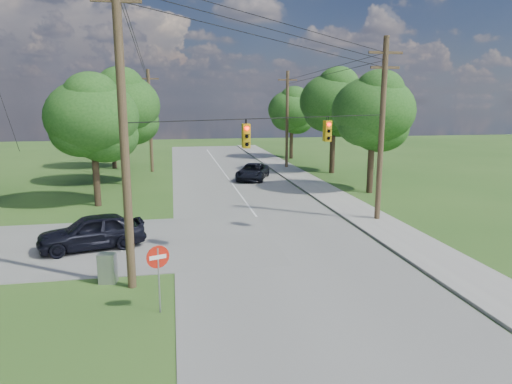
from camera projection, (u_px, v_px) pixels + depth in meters
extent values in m
plane|color=#2E561C|center=(253.00, 282.00, 17.81)|extent=(140.00, 140.00, 0.00)
cube|color=gray|center=(275.00, 241.00, 22.98)|extent=(10.00, 100.00, 0.03)
cube|color=#A8A69D|center=(398.00, 234.00, 24.16)|extent=(2.60, 100.00, 0.12)
cylinder|color=brown|center=(123.00, 129.00, 16.21)|extent=(0.32, 0.32, 12.00)
cube|color=brown|center=(116.00, 0.00, 15.37)|extent=(1.70, 0.12, 0.14)
cylinder|color=brown|center=(382.00, 132.00, 26.07)|extent=(0.32, 0.32, 10.50)
cube|color=brown|center=(386.00, 53.00, 25.22)|extent=(2.00, 0.12, 0.14)
cube|color=brown|center=(385.00, 67.00, 25.38)|extent=(1.70, 0.12, 0.14)
cylinder|color=brown|center=(287.00, 120.00, 47.34)|extent=(0.32, 0.32, 10.00)
cube|color=brown|center=(288.00, 80.00, 46.54)|extent=(2.00, 0.12, 0.14)
cylinder|color=brown|center=(150.00, 121.00, 44.89)|extent=(0.32, 0.32, 10.00)
cube|color=brown|center=(148.00, 79.00, 44.09)|extent=(2.00, 0.12, 0.14)
cylinder|color=black|center=(284.00, 23.00, 20.22)|extent=(13.52, 7.63, 1.53)
cylinder|color=black|center=(284.00, 33.00, 20.30)|extent=(13.52, 7.63, 1.53)
cylinder|color=black|center=(284.00, 42.00, 20.37)|extent=(13.52, 7.63, 1.53)
cylinder|color=black|center=(322.00, 70.00, 35.88)|extent=(0.03, 22.00, 0.53)
cylinder|color=black|center=(140.00, 52.00, 29.65)|extent=(0.43, 29.60, 2.03)
cylinder|color=black|center=(322.00, 76.00, 35.96)|extent=(0.03, 22.00, 0.53)
cylinder|color=black|center=(140.00, 58.00, 29.73)|extent=(0.43, 29.60, 2.03)
cylinder|color=black|center=(283.00, 118.00, 21.03)|extent=(13.52, 7.63, 0.04)
cube|color=gold|center=(246.00, 136.00, 19.69)|extent=(0.32, 0.22, 1.05)
sphere|color=#FF0C05|center=(247.00, 128.00, 19.49)|extent=(0.17, 0.17, 0.17)
cube|color=gold|center=(246.00, 136.00, 19.93)|extent=(0.32, 0.22, 1.05)
sphere|color=#FF0C05|center=(245.00, 127.00, 19.99)|extent=(0.17, 0.17, 0.17)
cube|color=gold|center=(328.00, 131.00, 23.00)|extent=(0.32, 0.22, 1.05)
sphere|color=#FF0C05|center=(329.00, 124.00, 22.79)|extent=(0.17, 0.17, 0.17)
cube|color=gold|center=(326.00, 131.00, 23.23)|extent=(0.32, 0.22, 1.05)
sphere|color=#FF0C05|center=(326.00, 124.00, 23.30)|extent=(0.17, 0.17, 0.17)
cylinder|color=#402D20|center=(97.00, 183.00, 30.56)|extent=(0.45, 0.45, 3.15)
ellipsoid|color=#1A4A16|center=(92.00, 117.00, 29.71)|extent=(6.00, 6.00, 4.92)
cylinder|color=#402D20|center=(124.00, 164.00, 38.42)|extent=(0.50, 0.50, 3.50)
ellipsoid|color=#1A4A16|center=(121.00, 106.00, 37.47)|extent=(6.40, 6.40, 5.25)
cylinder|color=#402D20|center=(114.00, 153.00, 47.73)|extent=(0.48, 0.47, 3.32)
ellipsoid|color=#1A4A16|center=(111.00, 108.00, 46.83)|extent=(6.00, 6.00, 4.92)
cylinder|color=#402D20|center=(370.00, 171.00, 35.04)|extent=(0.48, 0.48, 3.32)
ellipsoid|color=#1A4A16|center=(373.00, 111.00, 34.14)|extent=(6.20, 6.20, 5.08)
cylinder|color=#402D20|center=(332.00, 154.00, 44.74)|extent=(0.52, 0.52, 3.67)
ellipsoid|color=#1A4A16|center=(334.00, 102.00, 43.74)|extent=(6.60, 6.60, 5.41)
cylinder|color=#402D20|center=(291.00, 146.00, 56.19)|extent=(0.45, 0.45, 3.15)
ellipsoid|color=#1A4A16|center=(292.00, 110.00, 55.34)|extent=(5.80, 5.80, 4.76)
imported|color=black|center=(92.00, 231.00, 21.70)|extent=(5.23, 3.13, 1.67)
imported|color=black|center=(253.00, 172.00, 40.94)|extent=(4.05, 5.64, 1.43)
cube|color=gray|center=(108.00, 268.00, 17.68)|extent=(0.72, 0.57, 1.18)
cylinder|color=gray|center=(159.00, 281.00, 15.07)|extent=(0.06, 0.06, 2.26)
cylinder|color=red|center=(158.00, 257.00, 14.91)|extent=(0.74, 0.29, 0.78)
cube|color=white|center=(158.00, 257.00, 14.88)|extent=(0.54, 0.22, 0.13)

